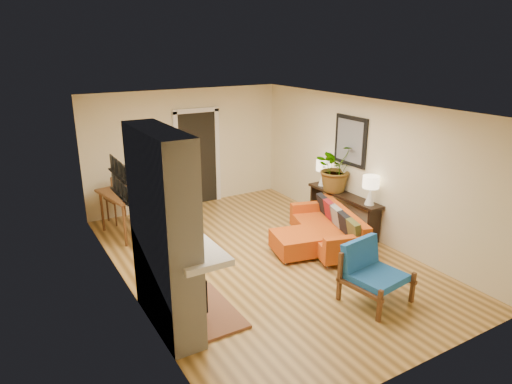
{
  "coord_description": "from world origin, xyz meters",
  "views": [
    {
      "loc": [
        -3.7,
        -6.06,
        3.54
      ],
      "look_at": [
        0.0,
        0.2,
        1.15
      ],
      "focal_mm": 32.0,
      "sensor_mm": 36.0,
      "label": 1
    }
  ],
  "objects_px": {
    "console_table": "(343,201)",
    "houseplant": "(336,167)",
    "lamp_far": "(323,170)",
    "sofa": "(331,229)",
    "blue_chair": "(370,269)",
    "dining_table": "(131,200)",
    "lamp_near": "(371,187)",
    "ottoman": "(296,243)"
  },
  "relations": [
    {
      "from": "console_table",
      "to": "lamp_near",
      "type": "relative_size",
      "value": 3.43
    },
    {
      "from": "blue_chair",
      "to": "lamp_far",
      "type": "height_order",
      "value": "lamp_far"
    },
    {
      "from": "lamp_near",
      "to": "lamp_far",
      "type": "relative_size",
      "value": 1.0
    },
    {
      "from": "lamp_far",
      "to": "blue_chair",
      "type": "bearing_deg",
      "value": -115.93
    },
    {
      "from": "ottoman",
      "to": "console_table",
      "type": "height_order",
      "value": "console_table"
    },
    {
      "from": "blue_chair",
      "to": "houseplant",
      "type": "bearing_deg",
      "value": 60.71
    },
    {
      "from": "sofa",
      "to": "dining_table",
      "type": "distance_m",
      "value": 3.81
    },
    {
      "from": "ottoman",
      "to": "dining_table",
      "type": "distance_m",
      "value": 3.27
    },
    {
      "from": "sofa",
      "to": "houseplant",
      "type": "height_order",
      "value": "houseplant"
    },
    {
      "from": "ottoman",
      "to": "blue_chair",
      "type": "distance_m",
      "value": 1.72
    },
    {
      "from": "lamp_far",
      "to": "sofa",
      "type": "bearing_deg",
      "value": -121.54
    },
    {
      "from": "sofa",
      "to": "console_table",
      "type": "xyz_separation_m",
      "value": [
        0.71,
        0.49,
        0.25
      ]
    },
    {
      "from": "sofa",
      "to": "ottoman",
      "type": "xyz_separation_m",
      "value": [
        -0.76,
        0.0,
        -0.1
      ]
    },
    {
      "from": "sofa",
      "to": "blue_chair",
      "type": "height_order",
      "value": "blue_chair"
    },
    {
      "from": "blue_chair",
      "to": "dining_table",
      "type": "bearing_deg",
      "value": 118.73
    },
    {
      "from": "lamp_far",
      "to": "houseplant",
      "type": "height_order",
      "value": "houseplant"
    },
    {
      "from": "sofa",
      "to": "console_table",
      "type": "distance_m",
      "value": 0.89
    },
    {
      "from": "blue_chair",
      "to": "lamp_near",
      "type": "bearing_deg",
      "value": 47.16
    },
    {
      "from": "sofa",
      "to": "lamp_near",
      "type": "bearing_deg",
      "value": -16.23
    },
    {
      "from": "blue_chair",
      "to": "houseplant",
      "type": "relative_size",
      "value": 0.96
    },
    {
      "from": "dining_table",
      "to": "console_table",
      "type": "height_order",
      "value": "dining_table"
    },
    {
      "from": "blue_chair",
      "to": "console_table",
      "type": "bearing_deg",
      "value": 57.62
    },
    {
      "from": "console_table",
      "to": "houseplant",
      "type": "height_order",
      "value": "houseplant"
    },
    {
      "from": "blue_chair",
      "to": "dining_table",
      "type": "relative_size",
      "value": 0.47
    },
    {
      "from": "lamp_near",
      "to": "houseplant",
      "type": "relative_size",
      "value": 0.56
    },
    {
      "from": "blue_chair",
      "to": "lamp_far",
      "type": "distance_m",
      "value": 3.23
    },
    {
      "from": "lamp_far",
      "to": "houseplant",
      "type": "distance_m",
      "value": 0.42
    },
    {
      "from": "ottoman",
      "to": "lamp_near",
      "type": "relative_size",
      "value": 1.68
    },
    {
      "from": "blue_chair",
      "to": "lamp_far",
      "type": "xyz_separation_m",
      "value": [
        1.39,
        2.85,
        0.6
      ]
    },
    {
      "from": "sofa",
      "to": "lamp_far",
      "type": "xyz_separation_m",
      "value": [
        0.71,
        1.15,
        0.74
      ]
    },
    {
      "from": "lamp_near",
      "to": "houseplant",
      "type": "height_order",
      "value": "houseplant"
    },
    {
      "from": "blue_chair",
      "to": "ottoman",
      "type": "bearing_deg",
      "value": 92.73
    },
    {
      "from": "lamp_near",
      "to": "houseplant",
      "type": "distance_m",
      "value": 0.97
    },
    {
      "from": "dining_table",
      "to": "sofa",
      "type": "bearing_deg",
      "value": -39.35
    },
    {
      "from": "lamp_near",
      "to": "sofa",
      "type": "bearing_deg",
      "value": 163.77
    },
    {
      "from": "lamp_far",
      "to": "houseplant",
      "type": "relative_size",
      "value": 0.56
    },
    {
      "from": "dining_table",
      "to": "lamp_near",
      "type": "relative_size",
      "value": 3.66
    },
    {
      "from": "dining_table",
      "to": "console_table",
      "type": "distance_m",
      "value": 4.11
    },
    {
      "from": "blue_chair",
      "to": "console_table",
      "type": "relative_size",
      "value": 0.5
    },
    {
      "from": "ottoman",
      "to": "blue_chair",
      "type": "relative_size",
      "value": 0.98
    },
    {
      "from": "lamp_near",
      "to": "lamp_far",
      "type": "height_order",
      "value": "same"
    },
    {
      "from": "houseplant",
      "to": "sofa",
      "type": "bearing_deg",
      "value": -132.76
    }
  ]
}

